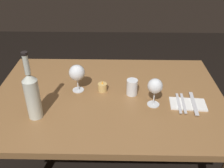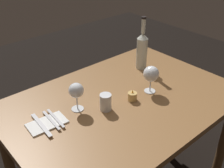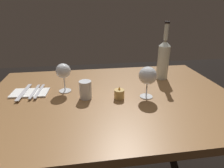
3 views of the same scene
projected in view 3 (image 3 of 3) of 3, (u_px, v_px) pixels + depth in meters
name	position (u px, v px, depth m)	size (l,w,h in m)	color
dining_table	(111.00, 110.00, 1.05)	(1.30, 0.90, 0.74)	olive
wine_glass_left	(63.00, 72.00, 1.02)	(0.08, 0.08, 0.16)	white
wine_glass_right	(148.00, 76.00, 0.96)	(0.09, 0.09, 0.16)	white
wine_bottle	(163.00, 58.00, 1.20)	(0.07, 0.07, 0.35)	silver
water_tumbler	(86.00, 91.00, 0.97)	(0.06, 0.06, 0.09)	white
votive_candle	(119.00, 94.00, 0.97)	(0.05, 0.05, 0.07)	#DBB266
folded_napkin	(30.00, 93.00, 1.04)	(0.20, 0.12, 0.01)	white
fork_inner	(35.00, 91.00, 1.04)	(0.03, 0.18, 0.00)	silver
fork_outer	(39.00, 91.00, 1.04)	(0.03, 0.18, 0.00)	silver
table_knife	(24.00, 92.00, 1.03)	(0.04, 0.21, 0.00)	silver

